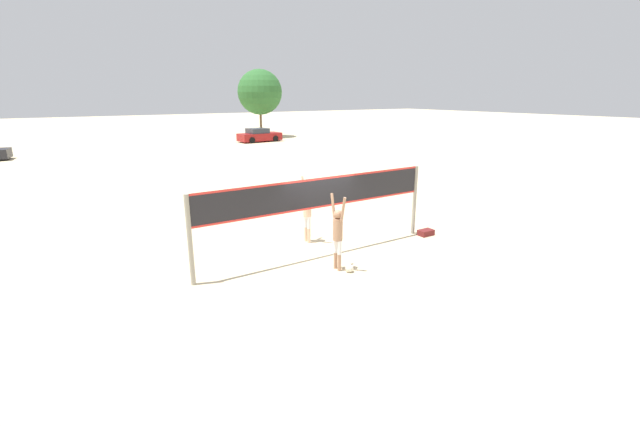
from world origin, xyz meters
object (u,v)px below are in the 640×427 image
parked_car_near (259,136)px  tree_left_cluster (260,92)px  player_blocker (307,208)px  volleyball (349,268)px  player_spiker (338,231)px  volleyball_net (320,201)px  gear_bag (426,233)px

parked_car_near → tree_left_cluster: tree_left_cluster is taller
player_blocker → tree_left_cluster: (14.70, 35.04, 3.94)m
volleyball → tree_left_cluster: size_ratio=0.03×
player_spiker → volleyball: size_ratio=9.67×
volleyball → volleyball_net: bearing=89.4°
parked_car_near → player_spiker: bearing=-115.0°
player_spiker → gear_bag: bearing=-79.5°
player_spiker → player_blocker: player_blocker is taller
volleyball → parked_car_near: parked_car_near is taller
player_blocker → tree_left_cluster: tree_left_cluster is taller
player_spiker → player_blocker: 2.61m
parked_car_near → tree_left_cluster: size_ratio=0.60×
volleyball_net → player_spiker: bearing=-99.2°
volleyball → parked_car_near: bearing=69.2°
volleyball → tree_left_cluster: bearing=68.4°
player_blocker → volleyball: (-0.33, -2.89, -1.09)m
volleyball_net → parked_car_near: bearing=68.3°
gear_bag → tree_left_cluster: 38.62m
player_spiker → gear_bag: player_spiker is taller
player_spiker → volleyball: 1.14m
gear_bag → parked_car_near: size_ratio=0.12×
volleyball_net → player_blocker: (0.31, 1.30, -0.58)m
player_blocker → parked_car_near: size_ratio=0.49×
player_blocker → tree_left_cluster: 38.21m
volleyball_net → player_blocker: volleyball_net is taller
player_blocker → gear_bag: bearing=66.8°
volleyball_net → player_blocker: bearing=76.4°
volleyball_net → gear_bag: (4.31, -0.42, -1.69)m
volleyball → gear_bag: volleyball is taller
gear_bag → tree_left_cluster: tree_left_cluster is taller
gear_bag → player_blocker: bearing=156.8°
volleyball → parked_car_near: (12.60, 33.24, 0.53)m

